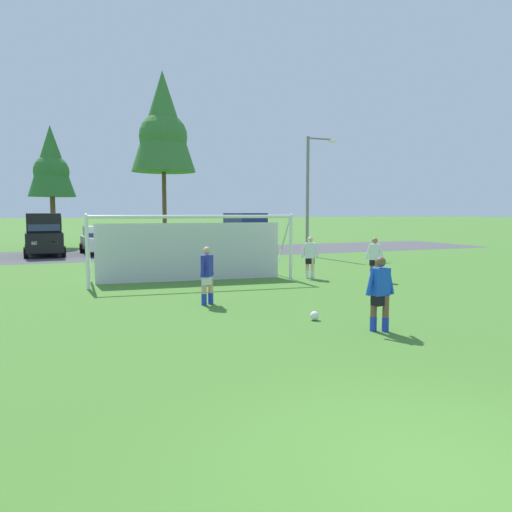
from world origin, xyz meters
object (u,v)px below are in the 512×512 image
Objects in this scene: soccer_ball at (315,316)px; soccer_goal at (192,247)px; player_defender_far at (374,259)px; street_lamp at (310,195)px; parked_car_slot_center_left at (146,239)px; parked_car_slot_center_right at (245,230)px; player_winger_left at (380,294)px; parked_car_slot_center at (202,238)px; parked_car_slot_far_left at (44,233)px; parked_car_slot_left at (99,240)px; player_midfield_center at (207,276)px; player_striker_near at (310,258)px.

soccer_goal is at bearing 98.71° from soccer_ball.
player_defender_far is 10.79m from street_lamp.
parked_car_slot_center_left is 0.88× the size of parked_car_slot_center_right.
soccer_ball is 1.83m from player_winger_left.
parked_car_slot_center is at bearing 98.66° from player_defender_far.
soccer_goal is at bearing 102.26° from player_winger_left.
soccer_goal is 4.61× the size of player_defender_far.
player_winger_left is at bearing -113.32° from street_lamp.
player_winger_left is 22.44m from parked_car_slot_center.
parked_car_slot_center_right is (6.09, 21.09, 1.23)m from soccer_ball.
player_defender_far is at bearing -68.79° from parked_car_slot_center_left.
player_defender_far is 1.00× the size of player_winger_left.
parked_car_slot_center_right is at bearing 2.67° from parked_car_slot_center_left.
parked_car_slot_far_left is (-6.67, 21.24, 1.23)m from soccer_ball.
parked_car_slot_left is at bearing -179.49° from parked_car_slot_center_right.
soccer_goal is at bearing -68.16° from parked_car_slot_far_left.
parked_car_slot_center_left is 6.86m from parked_car_slot_center_right.
player_midfield_center is at bearing 122.79° from soccer_ball.
player_winger_left is at bearing -124.69° from player_defender_far.
parked_car_slot_left is at bearing 178.72° from parked_car_slot_center.
parked_car_slot_center is (-0.43, 14.30, 0.05)m from player_striker_near.
soccer_ball is at bearing -57.21° from player_midfield_center.
parked_car_slot_center_left is at bearing 111.21° from player_defender_far.
parked_car_slot_center_left is at bearing -177.33° from parked_car_slot_center_right.
street_lamp reaches higher than parked_car_slot_center.
player_defender_far is 0.24× the size of street_lamp.
player_midfield_center and player_defender_far have the same top height.
parked_car_slot_center_left is at bearing -4.56° from parked_car_slot_far_left.
soccer_goal is 1.09× the size of street_lamp.
soccer_goal is 14.02m from parked_car_slot_center.
parked_car_slot_left is 0.90× the size of parked_car_slot_center_right.
player_defender_far is (6.48, -2.37, -0.47)m from soccer_goal.
player_winger_left is at bearing -86.02° from parked_car_slot_center_left.
player_defender_far is at bearing -60.84° from parked_car_slot_left.
street_lamp reaches higher than parked_car_slot_left.
soccer_goal reaches higher than soccer_ball.
soccer_ball is 0.13× the size of player_midfield_center.
parked_car_slot_center is (6.48, -0.14, 0.00)m from parked_car_slot_left.
parked_car_slot_center_left is (2.80, -0.23, 0.00)m from parked_car_slot_left.
parked_car_slot_center_left is (-4.12, 14.21, 0.05)m from player_striker_near.
player_striker_near is 14.80m from parked_car_slot_center_left.
soccer_ball is 0.13× the size of player_defender_far.
player_striker_near is 0.34× the size of parked_car_slot_center_right.
soccer_ball is 7.41m from player_defender_far.
soccer_goal reaches higher than player_winger_left.
parked_car_slot_far_left reaches higher than parked_car_slot_left.
parked_car_slot_left is 0.62× the size of street_lamp.
player_midfield_center is 5.10m from player_winger_left.
parked_car_slot_far_left is at bearing 124.36° from player_striker_near.
player_defender_far is 0.38× the size of parked_car_slot_center.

